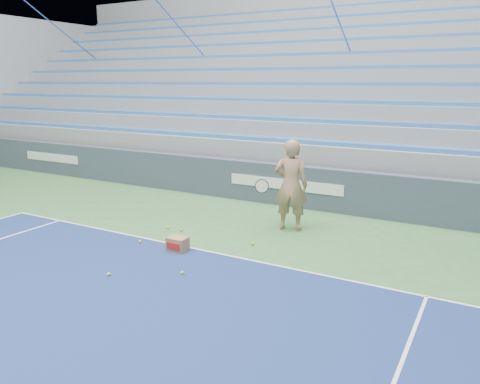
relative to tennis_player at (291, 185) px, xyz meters
name	(u,v)px	position (x,y,z in m)	size (l,w,h in m)	color
sponsor_barrier	(287,185)	(-0.91, 1.90, -0.47)	(30.00, 0.32, 1.10)	#364353
bleachers	(352,106)	(-0.92, 7.62, 1.34)	(31.00, 9.15, 7.30)	gray
tennis_player	(291,185)	(0.00, 0.00, 0.00)	(1.03, 0.95, 2.03)	tan
ball_box	(178,244)	(-1.36, -2.34, -0.88)	(0.39, 0.30, 0.28)	#926B46
tennis_ball_0	(181,230)	(-2.04, -1.30, -0.98)	(0.07, 0.07, 0.07)	#A9DC2D
tennis_ball_1	(168,227)	(-2.40, -1.32, -0.98)	(0.07, 0.07, 0.07)	#A9DC2D
tennis_ball_2	(182,273)	(-0.61, -3.24, -0.98)	(0.07, 0.07, 0.07)	#A9DC2D
tennis_ball_3	(109,274)	(-1.66, -3.90, -0.98)	(0.07, 0.07, 0.07)	#A9DC2D
tennis_ball_4	(140,242)	(-2.32, -2.36, -0.98)	(0.07, 0.07, 0.07)	#A9DC2D
tennis_ball_5	(253,244)	(-0.24, -1.33, -0.98)	(0.07, 0.07, 0.07)	#A9DC2D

